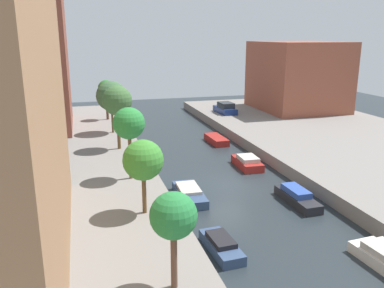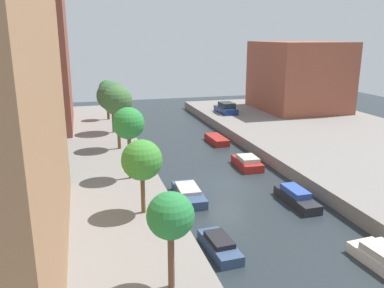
# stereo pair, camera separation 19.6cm
# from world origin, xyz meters

# --- Properties ---
(ground_plane) EXTENTS (84.00, 84.00, 0.00)m
(ground_plane) POSITION_xyz_m (0.00, 0.00, 0.00)
(ground_plane) COLOR #232B30
(quay_left) EXTENTS (20.00, 64.00, 1.00)m
(quay_left) POSITION_xyz_m (-15.00, 0.00, 0.50)
(quay_left) COLOR gray
(quay_left) RESTS_ON ground_plane
(apartment_tower_far) EXTENTS (10.00, 12.27, 18.01)m
(apartment_tower_far) POSITION_xyz_m (-16.00, 19.83, 10.00)
(apartment_tower_far) COLOR brown
(apartment_tower_far) RESTS_ON quay_left
(low_block_right) EXTENTS (10.00, 11.54, 8.85)m
(low_block_right) POSITION_xyz_m (18.00, 22.00, 5.42)
(low_block_right) COLOR brown
(low_block_right) RESTS_ON quay_right
(street_tree_0) EXTENTS (1.85, 1.85, 4.02)m
(street_tree_0) POSITION_xyz_m (-6.98, -12.20, 4.05)
(street_tree_0) COLOR brown
(street_tree_0) RESTS_ON quay_left
(street_tree_1) EXTENTS (2.26, 2.26, 4.23)m
(street_tree_1) POSITION_xyz_m (-6.98, -5.00, 4.08)
(street_tree_1) COLOR brown
(street_tree_1) RESTS_ON quay_left
(street_tree_2) EXTENTS (2.18, 2.18, 5.02)m
(street_tree_2) POSITION_xyz_m (-6.98, 0.84, 4.88)
(street_tree_2) COLOR brown
(street_tree_2) RESTS_ON quay_left
(street_tree_3) EXTENTS (2.57, 2.57, 5.55)m
(street_tree_3) POSITION_xyz_m (-6.98, 8.69, 5.22)
(street_tree_3) COLOR brown
(street_tree_3) RESTS_ON quay_left
(street_tree_4) EXTENTS (3.01, 3.01, 5.28)m
(street_tree_4) POSITION_xyz_m (-6.98, 14.96, 4.77)
(street_tree_4) COLOR brown
(street_tree_4) RESTS_ON quay_left
(street_tree_5) EXTENTS (1.88, 1.88, 4.63)m
(street_tree_5) POSITION_xyz_m (-6.98, 21.87, 4.60)
(street_tree_5) COLOR #4E3828
(street_tree_5) RESTS_ON quay_left
(parked_car) EXTENTS (1.96, 4.11, 1.40)m
(parked_car) POSITION_xyz_m (7.84, 21.81, 1.58)
(parked_car) COLOR navy
(parked_car) RESTS_ON quay_right
(moored_boat_left_1) EXTENTS (1.41, 3.45, 0.78)m
(moored_boat_left_1) POSITION_xyz_m (-3.66, -8.55, 0.34)
(moored_boat_left_1) COLOR #33476B
(moored_boat_left_1) RESTS_ON ground_plane
(moored_boat_left_2) EXTENTS (1.77, 4.25, 0.78)m
(moored_boat_left_2) POSITION_xyz_m (-3.39, -1.48, 0.34)
(moored_boat_left_2) COLOR #33476B
(moored_boat_left_2) RESTS_ON ground_plane
(moored_boat_right_2) EXTENTS (1.30, 4.12, 0.98)m
(moored_boat_right_2) POSITION_xyz_m (3.20, -4.16, 0.41)
(moored_boat_right_2) COLOR #232328
(moored_boat_right_2) RESTS_ON ground_plane
(moored_boat_right_3) EXTENTS (1.76, 3.57, 0.98)m
(moored_boat_right_3) POSITION_xyz_m (3.03, 3.58, 0.42)
(moored_boat_right_3) COLOR maroon
(moored_boat_right_3) RESTS_ON ground_plane
(moored_boat_right_4) EXTENTS (1.52, 3.79, 0.66)m
(moored_boat_right_4) POSITION_xyz_m (3.12, 11.67, 0.33)
(moored_boat_right_4) COLOR maroon
(moored_boat_right_4) RESTS_ON ground_plane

